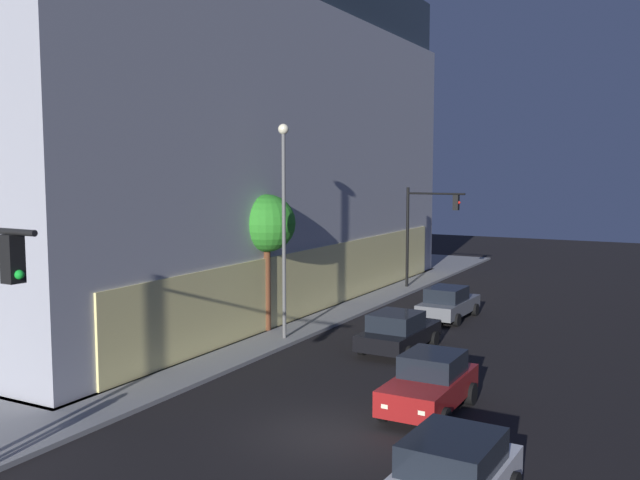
{
  "coord_description": "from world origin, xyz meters",
  "views": [
    {
      "loc": [
        -16.16,
        -8.49,
        7.17
      ],
      "look_at": [
        6.15,
        3.5,
        4.66
      ],
      "focal_mm": 38.85,
      "sensor_mm": 36.0,
      "label": 1
    }
  ],
  "objects_px": {
    "traffic_light_far_corner": "(425,221)",
    "street_lamp_sidewalk": "(284,207)",
    "car_white": "(448,478)",
    "car_red": "(430,383)",
    "sidewalk_tree": "(267,224)",
    "car_grey": "(448,303)",
    "car_black": "(398,331)",
    "modern_building": "(118,135)"
  },
  "relations": [
    {
      "from": "car_white",
      "to": "car_black",
      "type": "distance_m",
      "value": 13.47
    },
    {
      "from": "car_white",
      "to": "traffic_light_far_corner",
      "type": "bearing_deg",
      "value": 20.71
    },
    {
      "from": "modern_building",
      "to": "traffic_light_far_corner",
      "type": "height_order",
      "value": "modern_building"
    },
    {
      "from": "car_white",
      "to": "car_black",
      "type": "height_order",
      "value": "car_white"
    },
    {
      "from": "traffic_light_far_corner",
      "to": "sidewalk_tree",
      "type": "xyz_separation_m",
      "value": [
        -13.98,
        2.31,
        0.67
      ]
    },
    {
      "from": "street_lamp_sidewalk",
      "to": "sidewalk_tree",
      "type": "xyz_separation_m",
      "value": [
        0.87,
        1.4,
        -0.83
      ]
    },
    {
      "from": "traffic_light_far_corner",
      "to": "car_red",
      "type": "bearing_deg",
      "value": -159.86
    },
    {
      "from": "sidewalk_tree",
      "to": "car_grey",
      "type": "distance_m",
      "value": 9.95
    },
    {
      "from": "sidewalk_tree",
      "to": "car_white",
      "type": "distance_m",
      "value": 17.69
    },
    {
      "from": "car_black",
      "to": "car_white",
      "type": "bearing_deg",
      "value": -153.8
    },
    {
      "from": "street_lamp_sidewalk",
      "to": "car_white",
      "type": "relative_size",
      "value": 1.96
    },
    {
      "from": "car_white",
      "to": "car_red",
      "type": "height_order",
      "value": "car_red"
    },
    {
      "from": "traffic_light_far_corner",
      "to": "street_lamp_sidewalk",
      "type": "bearing_deg",
      "value": 176.48
    },
    {
      "from": "modern_building",
      "to": "sidewalk_tree",
      "type": "height_order",
      "value": "modern_building"
    },
    {
      "from": "car_white",
      "to": "street_lamp_sidewalk",
      "type": "bearing_deg",
      "value": 43.7
    },
    {
      "from": "car_red",
      "to": "car_white",
      "type": "bearing_deg",
      "value": -157.4
    },
    {
      "from": "car_white",
      "to": "car_red",
      "type": "bearing_deg",
      "value": 22.6
    },
    {
      "from": "sidewalk_tree",
      "to": "car_red",
      "type": "xyz_separation_m",
      "value": [
        -6.23,
        -9.72,
        -4.0
      ]
    },
    {
      "from": "traffic_light_far_corner",
      "to": "car_white",
      "type": "xyz_separation_m",
      "value": [
        -26.15,
        -9.88,
        -3.35
      ]
    },
    {
      "from": "car_red",
      "to": "car_black",
      "type": "xyz_separation_m",
      "value": [
        6.14,
        3.47,
        -0.07
      ]
    },
    {
      "from": "street_lamp_sidewalk",
      "to": "car_black",
      "type": "bearing_deg",
      "value": -80.77
    },
    {
      "from": "sidewalk_tree",
      "to": "car_red",
      "type": "bearing_deg",
      "value": -122.63
    },
    {
      "from": "car_white",
      "to": "car_red",
      "type": "relative_size",
      "value": 1.1
    },
    {
      "from": "street_lamp_sidewalk",
      "to": "sidewalk_tree",
      "type": "distance_m",
      "value": 1.84
    },
    {
      "from": "car_white",
      "to": "car_black",
      "type": "bearing_deg",
      "value": 26.2
    },
    {
      "from": "street_lamp_sidewalk",
      "to": "car_white",
      "type": "height_order",
      "value": "street_lamp_sidewalk"
    },
    {
      "from": "car_red",
      "to": "car_grey",
      "type": "distance_m",
      "value": 13.4
    },
    {
      "from": "traffic_light_far_corner",
      "to": "car_black",
      "type": "relative_size",
      "value": 1.37
    },
    {
      "from": "car_grey",
      "to": "car_red",
      "type": "bearing_deg",
      "value": -164.5
    },
    {
      "from": "sidewalk_tree",
      "to": "car_red",
      "type": "height_order",
      "value": "sidewalk_tree"
    },
    {
      "from": "street_lamp_sidewalk",
      "to": "car_red",
      "type": "xyz_separation_m",
      "value": [
        -5.35,
        -8.32,
        -4.83
      ]
    },
    {
      "from": "sidewalk_tree",
      "to": "car_white",
      "type": "xyz_separation_m",
      "value": [
        -12.17,
        -12.2,
        -4.02
      ]
    },
    {
      "from": "sidewalk_tree",
      "to": "street_lamp_sidewalk",
      "type": "bearing_deg",
      "value": -121.93
    },
    {
      "from": "car_white",
      "to": "car_red",
      "type": "xyz_separation_m",
      "value": [
        5.94,
        2.47,
        0.01
      ]
    },
    {
      "from": "car_white",
      "to": "car_grey",
      "type": "bearing_deg",
      "value": 17.8
    },
    {
      "from": "modern_building",
      "to": "street_lamp_sidewalk",
      "type": "relative_size",
      "value": 3.81
    },
    {
      "from": "car_red",
      "to": "car_black",
      "type": "relative_size",
      "value": 0.94
    },
    {
      "from": "modern_building",
      "to": "sidewalk_tree",
      "type": "relative_size",
      "value": 5.67
    },
    {
      "from": "car_grey",
      "to": "traffic_light_far_corner",
      "type": "bearing_deg",
      "value": 27.72
    },
    {
      "from": "sidewalk_tree",
      "to": "car_white",
      "type": "height_order",
      "value": "sidewalk_tree"
    },
    {
      "from": "street_lamp_sidewalk",
      "to": "car_black",
      "type": "height_order",
      "value": "street_lamp_sidewalk"
    },
    {
      "from": "sidewalk_tree",
      "to": "car_black",
      "type": "xyz_separation_m",
      "value": [
        -0.08,
        -6.25,
        -4.08
      ]
    }
  ]
}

